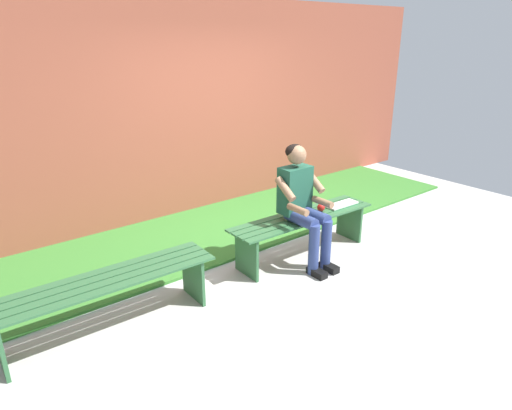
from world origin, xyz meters
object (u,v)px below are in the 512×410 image
at_px(bench_far, 106,291).
at_px(person_seated, 303,200).
at_px(bench_near, 303,225).
at_px(apple, 321,207).
at_px(book_open, 342,205).

relative_size(bench_far, person_seated, 1.45).
height_order(bench_near, apple, apple).
distance_m(person_seated, book_open, 0.73).
bearing_deg(bench_far, book_open, 179.03).
relative_size(apple, book_open, 0.21).
xyz_separation_m(person_seated, book_open, (-0.69, -0.06, -0.22)).
xyz_separation_m(bench_near, bench_far, (2.22, -0.00, 0.00)).
xyz_separation_m(bench_far, apple, (-2.47, 0.02, 0.16)).
distance_m(bench_near, person_seated, 0.38).
xyz_separation_m(apple, book_open, (-0.32, 0.03, -0.03)).
bearing_deg(book_open, person_seated, 5.89).
bearing_deg(person_seated, apple, -167.50).
bearing_deg(person_seated, bench_near, -139.00).
bearing_deg(person_seated, bench_far, -2.79).
height_order(bench_near, person_seated, person_seated).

